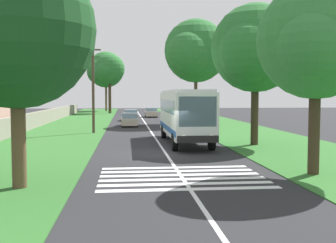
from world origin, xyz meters
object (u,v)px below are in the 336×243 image
at_px(roadside_tree_left_1, 14,34).
at_px(roadside_tree_right_1, 194,53).
at_px(trailing_car_2, 151,113).
at_px(roadside_tree_right_2, 253,50).
at_px(coach_bus, 184,113).
at_px(roadside_tree_right_0, 313,43).
at_px(roadside_tree_left_0, 109,70).
at_px(utility_pole, 93,86).
at_px(trailing_car_0, 129,120).
at_px(roadside_tree_left_2, 105,71).
at_px(trailing_car_1, 131,115).

distance_m(roadside_tree_left_1, roadside_tree_right_1, 33.98).
relative_size(trailing_car_2, roadside_tree_right_2, 0.46).
distance_m(coach_bus, roadside_tree_right_2, 6.33).
xyz_separation_m(roadside_tree_right_0, roadside_tree_right_2, (10.34, -0.63, 0.78)).
xyz_separation_m(roadside_tree_left_0, utility_pole, (-39.02, -0.14, -3.74)).
relative_size(trailing_car_0, roadside_tree_right_0, 0.53).
xyz_separation_m(coach_bus, trailing_car_2, (34.20, 0.26, -1.48)).
xyz_separation_m(roadside_tree_right_0, roadside_tree_right_1, (30.43, 0.07, 2.61)).
distance_m(trailing_car_0, roadside_tree_left_0, 32.09).
height_order(coach_bus, roadside_tree_left_1, roadside_tree_left_1).
distance_m(roadside_tree_left_0, roadside_tree_left_2, 10.89).
relative_size(trailing_car_2, roadside_tree_right_0, 0.53).
bearing_deg(trailing_car_0, coach_bus, -166.98).
height_order(trailing_car_1, roadside_tree_right_1, roadside_tree_right_1).
relative_size(trailing_car_1, roadside_tree_left_2, 0.35).
bearing_deg(roadside_tree_right_1, roadside_tree_left_1, 159.67).
distance_m(trailing_car_0, utility_pole, 9.24).
relative_size(trailing_car_0, roadside_tree_right_2, 0.46).
distance_m(roadside_tree_left_1, roadside_tree_right_2, 17.11).
relative_size(roadside_tree_left_1, utility_pole, 1.08).
xyz_separation_m(coach_bus, trailing_car_0, (16.08, 3.72, -1.48)).
bearing_deg(roadside_tree_left_1, trailing_car_1, -6.74).
bearing_deg(trailing_car_1, utility_pole, 168.81).
height_order(coach_bus, trailing_car_1, coach_bus).
xyz_separation_m(coach_bus, trailing_car_1, (25.95, 3.43, -1.48)).
bearing_deg(trailing_car_2, roadside_tree_right_1, -166.03).
bearing_deg(roadside_tree_left_2, roadside_tree_right_0, -170.16).
height_order(coach_bus, roadside_tree_right_0, roadside_tree_right_0).
relative_size(trailing_car_2, roadside_tree_left_0, 0.40).
bearing_deg(coach_bus, utility_pole, 40.45).
relative_size(coach_bus, roadside_tree_right_2, 1.18).
xyz_separation_m(roadside_tree_left_1, utility_pole, (21.58, -1.13, -1.46)).
bearing_deg(trailing_car_2, utility_pole, 165.58).
relative_size(trailing_car_0, roadside_tree_left_1, 0.50).
xyz_separation_m(roadside_tree_left_1, roadside_tree_right_1, (31.77, -11.77, 2.60)).
relative_size(roadside_tree_left_2, roadside_tree_right_1, 1.02).
distance_m(roadside_tree_left_1, roadside_tree_left_2, 71.46).
bearing_deg(roadside_tree_left_0, roadside_tree_right_2, -166.80).
bearing_deg(roadside_tree_left_0, trailing_car_0, -173.81).
bearing_deg(utility_pole, trailing_car_1, -11.19).
distance_m(coach_bus, roadside_tree_left_2, 58.91).
xyz_separation_m(roadside_tree_right_2, utility_pole, (9.89, 11.34, -2.24)).
relative_size(roadside_tree_left_2, roadside_tree_right_0, 1.50).
xyz_separation_m(roadside_tree_left_1, roadside_tree_right_0, (1.34, -11.85, -0.01)).
height_order(trailing_car_1, utility_pole, utility_pole).
bearing_deg(roadside_tree_right_0, trailing_car_1, 10.71).
relative_size(trailing_car_0, roadside_tree_left_0, 0.40).
distance_m(roadside_tree_right_0, utility_pole, 22.94).
bearing_deg(trailing_car_2, roadside_tree_right_0, -175.04).
bearing_deg(trailing_car_2, roadside_tree_right_2, -172.64).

